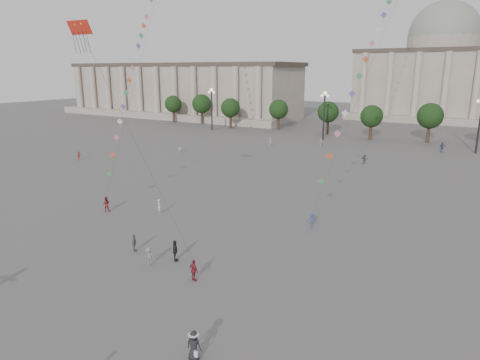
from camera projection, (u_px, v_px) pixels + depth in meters
The scene contains 22 objects.
ground at pixel (165, 297), 29.52m from camera, with size 360.00×360.00×0.00m, color #4F4D4A.
hall_west at pixel (179, 90), 142.77m from camera, with size 84.00×26.22×17.20m.
hall_central at pixel (439, 72), 132.72m from camera, with size 48.30×34.30×35.50m.
tree_row at pixel (403, 116), 92.62m from camera, with size 137.12×5.12×8.00m.
lamp_post_far_west at pixel (212, 101), 108.18m from camera, with size 2.00×0.90×10.65m.
lamp_post_mid_west at pixel (324, 106), 93.07m from camera, with size 2.00×0.90×10.65m.
person_crowd_0 at pixel (442, 147), 80.73m from camera, with size 1.12×0.46×1.90m, color navy.
person_crowd_1 at pixel (180, 148), 80.53m from camera, with size 0.75×0.58×1.54m, color silver.
person_crowd_2 at pixel (79, 156), 73.96m from camera, with size 0.97×0.56×1.50m, color maroon.
person_crowd_4 at pixel (321, 143), 86.15m from camera, with size 1.58×0.50×1.70m, color silver.
person_crowd_6 at pixel (149, 257), 34.05m from camera, with size 1.00×0.58×1.55m, color slate.
person_crowd_10 at pixel (270, 142), 86.62m from camera, with size 0.64×0.42×1.76m, color #B0B0AC.
person_crowd_12 at pixel (364, 159), 70.79m from camera, with size 1.47×0.47×1.58m, color #57575B.
person_crowd_13 at pixel (159, 206), 46.32m from camera, with size 0.60×0.40×1.65m, color silver.
tourist_0 at pixel (194, 270), 31.59m from camera, with size 0.98×0.41×1.67m, color maroon.
tourist_1 at pixel (175, 251), 34.83m from camera, with size 1.05×0.44×1.80m, color black.
tourist_3 at pixel (134, 243), 36.69m from camera, with size 0.91×0.38×1.55m, color slate.
kite_flyer_0 at pixel (106, 204), 47.13m from camera, with size 0.80×0.63×1.65m, color maroon.
kite_flyer_1 at pixel (312, 220), 42.20m from camera, with size 1.03×0.59×1.60m, color #344B76.
hat_person at pixel (194, 345), 22.91m from camera, with size 0.93×0.69×1.73m.
dragon_kite at pixel (82, 39), 32.79m from camera, with size 6.36×0.63×19.75m.
kite_train_west at pixel (150, 9), 62.60m from camera, with size 19.55×36.81×58.66m.
Camera 1 is at (18.26, -19.94, 15.26)m, focal length 32.00 mm.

